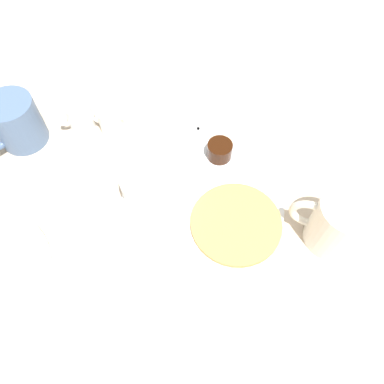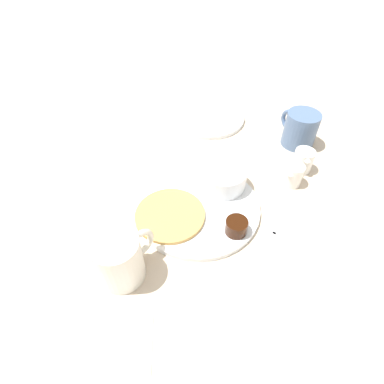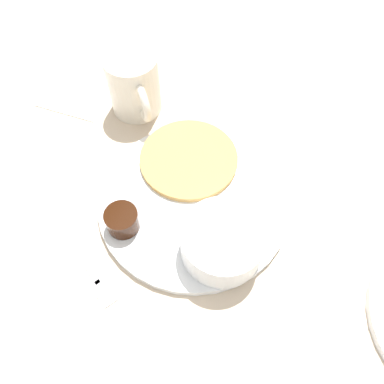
# 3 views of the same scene
# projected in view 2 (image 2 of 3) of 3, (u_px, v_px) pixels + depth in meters

# --- Properties ---
(ground_plane) EXTENTS (4.00, 4.00, 0.00)m
(ground_plane) POSITION_uv_depth(u_px,v_px,m) (197.00, 208.00, 0.69)
(ground_plane) COLOR #C6B299
(plate) EXTENTS (0.28, 0.28, 0.01)m
(plate) POSITION_uv_depth(u_px,v_px,m) (197.00, 207.00, 0.68)
(plate) COLOR white
(plate) RESTS_ON ground_plane
(pancake_stack) EXTENTS (0.15, 0.15, 0.01)m
(pancake_stack) POSITION_uv_depth(u_px,v_px,m) (170.00, 215.00, 0.65)
(pancake_stack) COLOR tan
(pancake_stack) RESTS_ON plate
(bowl) EXTENTS (0.11, 0.11, 0.05)m
(bowl) POSITION_uv_depth(u_px,v_px,m) (223.00, 177.00, 0.71)
(bowl) COLOR white
(bowl) RESTS_ON plate
(syrup_cup) EXTENTS (0.05, 0.05, 0.03)m
(syrup_cup) POSITION_uv_depth(u_px,v_px,m) (236.00, 227.00, 0.62)
(syrup_cup) COLOR black
(syrup_cup) RESTS_ON plate
(butter_ramekin) EXTENTS (0.04, 0.04, 0.04)m
(butter_ramekin) POSITION_uv_depth(u_px,v_px,m) (234.00, 179.00, 0.71)
(butter_ramekin) COLOR white
(butter_ramekin) RESTS_ON plate
(coffee_mug) EXTENTS (0.11, 0.09, 0.10)m
(coffee_mug) POSITION_uv_depth(u_px,v_px,m) (120.00, 259.00, 0.54)
(coffee_mug) COLOR silver
(coffee_mug) RESTS_ON ground_plane
(creamer_pitcher_near) EXTENTS (0.06, 0.05, 0.06)m
(creamer_pitcher_near) POSITION_uv_depth(u_px,v_px,m) (293.00, 174.00, 0.73)
(creamer_pitcher_near) COLOR white
(creamer_pitcher_near) RESTS_ON ground_plane
(creamer_pitcher_far) EXTENTS (0.07, 0.05, 0.06)m
(creamer_pitcher_far) POSITION_uv_depth(u_px,v_px,m) (303.00, 160.00, 0.76)
(creamer_pitcher_far) COLOR white
(creamer_pitcher_far) RESTS_ON ground_plane
(fork) EXTENTS (0.14, 0.06, 0.00)m
(fork) POSITION_uv_depth(u_px,v_px,m) (271.00, 239.00, 0.63)
(fork) COLOR silver
(fork) RESTS_ON ground_plane
(napkin) EXTENTS (0.13, 0.11, 0.00)m
(napkin) POSITION_uv_depth(u_px,v_px,m) (126.00, 337.00, 0.49)
(napkin) COLOR white
(napkin) RESTS_ON ground_plane
(second_mug) EXTENTS (0.11, 0.10, 0.10)m
(second_mug) POSITION_uv_depth(u_px,v_px,m) (300.00, 129.00, 0.83)
(second_mug) COLOR slate
(second_mug) RESTS_ON ground_plane
(far_plate) EXTENTS (0.23, 0.23, 0.01)m
(far_plate) POSITION_uv_depth(u_px,v_px,m) (207.00, 117.00, 0.95)
(far_plate) COLOR white
(far_plate) RESTS_ON ground_plane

